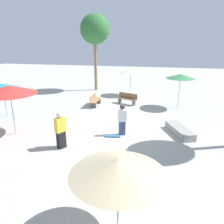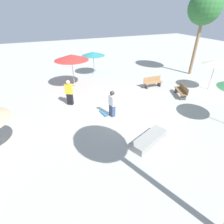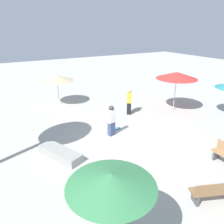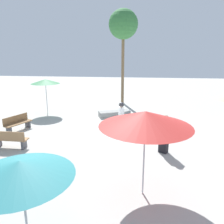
% 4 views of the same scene
% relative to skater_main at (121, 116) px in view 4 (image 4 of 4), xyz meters
% --- Properties ---
extents(ground_plane, '(60.00, 60.00, 0.00)m').
position_rel_skater_main_xyz_m(ground_plane, '(0.50, -0.93, -0.89)').
color(ground_plane, '#B2AFA8').
extents(skater_main, '(0.49, 0.35, 1.65)m').
position_rel_skater_main_xyz_m(skater_main, '(0.00, 0.00, 0.00)').
color(skater_main, '#38476B').
rests_on(skater_main, ground_plane).
extents(skateboard, '(0.82, 0.32, 0.07)m').
position_rel_skater_main_xyz_m(skateboard, '(0.40, 0.42, -0.83)').
color(skateboard, teal).
rests_on(skateboard, ground_plane).
extents(concrete_ledge, '(1.48, 2.25, 0.37)m').
position_rel_skater_main_xyz_m(concrete_ledge, '(-2.98, -0.70, -0.70)').
color(concrete_ledge, gray).
rests_on(concrete_ledge, ground_plane).
extents(bench_near, '(1.65, 1.01, 0.85)m').
position_rel_skater_main_xyz_m(bench_near, '(0.57, -5.77, -0.46)').
color(bench_near, '#47474C').
rests_on(bench_near, ground_plane).
extents(bench_far, '(0.45, 1.60, 0.85)m').
position_rel_skater_main_xyz_m(bench_far, '(2.88, -4.83, -0.46)').
color(bench_far, '#47474C').
rests_on(bench_far, ground_plane).
extents(shade_umbrella_red, '(2.67, 2.67, 2.62)m').
position_rel_skater_main_xyz_m(shade_umbrella_red, '(5.53, 1.12, 1.51)').
color(shade_umbrella_red, '#B7B7BC').
rests_on(shade_umbrella_red, ground_plane).
extents(shade_umbrella_green, '(2.02, 2.02, 2.46)m').
position_rel_skater_main_xyz_m(shade_umbrella_green, '(-3.22, -5.63, 1.41)').
color(shade_umbrella_green, '#B7B7BC').
rests_on(shade_umbrella_green, ground_plane).
extents(shade_umbrella_teal, '(2.15, 2.15, 2.15)m').
position_rel_skater_main_xyz_m(shade_umbrella_teal, '(7.88, -1.36, 1.09)').
color(shade_umbrella_teal, '#B7B7BC').
rests_on(shade_umbrella_teal, ground_plane).
extents(palm_tree_center_left, '(2.38, 2.38, 7.70)m').
position_rel_skater_main_xyz_m(palm_tree_center_left, '(-7.27, -0.49, 5.53)').
color(palm_tree_center_left, brown).
rests_on(palm_tree_center_left, ground_plane).
extents(bystander_watching, '(0.47, 0.54, 1.72)m').
position_rel_skater_main_xyz_m(bystander_watching, '(2.48, 2.05, -0.03)').
color(bystander_watching, black).
rests_on(bystander_watching, ground_plane).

